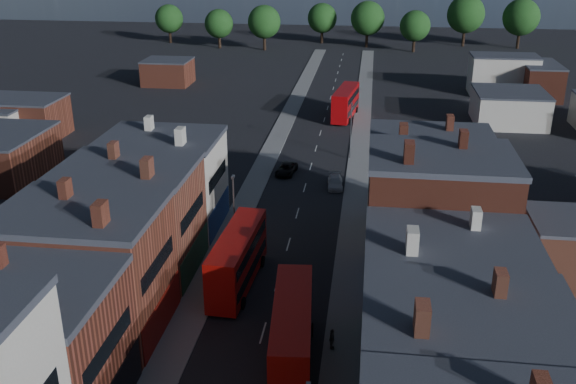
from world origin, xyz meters
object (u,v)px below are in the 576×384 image
(bus_1, at_px, (292,333))
(bus_2, at_px, (346,102))
(car_2, at_px, (286,169))
(car_3, at_px, (335,182))
(ped_3, at_px, (332,339))
(bus_0, at_px, (238,258))

(bus_1, height_order, bus_2, bus_1)
(bus_1, height_order, car_2, bus_1)
(bus_2, bearing_deg, car_3, -81.96)
(bus_2, xyz_separation_m, ped_3, (2.17, -67.20, -1.79))
(ped_3, bearing_deg, car_3, -7.19)
(bus_1, relative_size, car_2, 2.52)
(car_2, relative_size, ped_3, 2.76)
(bus_0, height_order, bus_2, bus_2)
(bus_0, xyz_separation_m, ped_3, (9.17, -8.81, -1.78))
(bus_2, xyz_separation_m, car_3, (0.30, -32.85, -2.13))
(bus_1, distance_m, car_2, 41.00)
(bus_2, bearing_deg, ped_3, -80.63)
(bus_0, bearing_deg, bus_2, 86.16)
(car_2, relative_size, car_3, 1.06)
(car_2, distance_m, ped_3, 39.24)
(car_3, relative_size, ped_3, 2.60)
(car_2, bearing_deg, ped_3, -70.22)
(bus_0, height_order, bus_1, bus_1)
(bus_0, relative_size, car_2, 2.47)
(bus_0, distance_m, ped_3, 12.84)
(bus_0, height_order, car_2, bus_0)
(car_3, bearing_deg, bus_0, -110.60)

